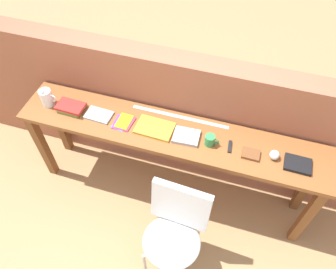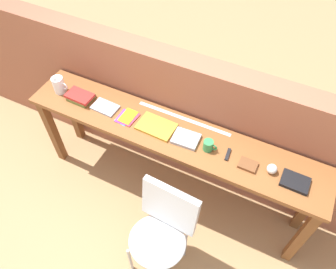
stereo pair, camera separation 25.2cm
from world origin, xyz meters
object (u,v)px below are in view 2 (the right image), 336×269
at_px(pitcher_white, 59,85).
at_px(book_repair_rightmost, 295,182).
at_px(sports_ball_small, 272,169).
at_px(multitool_folded, 228,154).
at_px(chair_white_moulded, 162,230).
at_px(book_stack_leftmost, 80,97).
at_px(pamphlet_pile_colourful, 127,117).
at_px(magazine_cycling, 105,107).
at_px(leather_journal_brown, 248,165).
at_px(mug, 208,145).
at_px(book_open_centre, 156,126).

relative_size(pitcher_white, book_repair_rightmost, 0.96).
height_order(pitcher_white, sports_ball_small, pitcher_white).
bearing_deg(multitool_folded, chair_white_moulded, -112.68).
relative_size(book_stack_leftmost, pamphlet_pile_colourful, 1.29).
height_order(book_stack_leftmost, book_repair_rightmost, book_stack_leftmost).
relative_size(book_stack_leftmost, magazine_cycling, 1.07).
xyz_separation_m(multitool_folded, leather_journal_brown, (0.16, -0.03, 0.00)).
distance_m(pitcher_white, book_repair_rightmost, 2.03).
bearing_deg(leather_journal_brown, multitool_folded, 171.06).
xyz_separation_m(chair_white_moulded, multitool_folded, (0.25, 0.60, 0.36)).
distance_m(pitcher_white, mug, 1.38).
distance_m(magazine_cycling, mug, 0.93).
distance_m(book_stack_leftmost, magazine_cycling, 0.24).
bearing_deg(sports_ball_small, leather_journal_brown, -171.41).
distance_m(chair_white_moulded, book_open_centre, 0.79).
distance_m(book_open_centre, book_repair_rightmost, 1.10).
bearing_deg(pamphlet_pile_colourful, leather_journal_brown, -1.03).
height_order(chair_white_moulded, sports_ball_small, sports_ball_small).
bearing_deg(multitool_folded, sports_ball_small, -0.35).
height_order(pamphlet_pile_colourful, book_repair_rightmost, book_repair_rightmost).
distance_m(book_stack_leftmost, pamphlet_pile_colourful, 0.46).
xyz_separation_m(book_stack_leftmost, multitool_folded, (1.32, -0.00, -0.02)).
relative_size(magazine_cycling, multitool_folded, 1.97).
distance_m(magazine_cycling, pamphlet_pile_colourful, 0.22).
height_order(mug, sports_ball_small, mug).
relative_size(mug, sports_ball_small, 1.51).
bearing_deg(mug, book_repair_rightmost, -0.51).
bearing_deg(magazine_cycling, book_open_centre, 2.86).
bearing_deg(book_repair_rightmost, book_open_centre, 179.60).
bearing_deg(book_open_centre, leather_journal_brown, -0.23).
xyz_separation_m(magazine_cycling, mug, (0.93, -0.02, 0.04)).
xyz_separation_m(pitcher_white, book_stack_leftmost, (0.21, -0.00, -0.05)).
relative_size(pitcher_white, mug, 1.67).
distance_m(book_open_centre, leather_journal_brown, 0.76).
height_order(pitcher_white, book_repair_rightmost, pitcher_white).
xyz_separation_m(magazine_cycling, multitool_folded, (1.08, -0.01, -0.00)).
height_order(sports_ball_small, book_repair_rightmost, sports_ball_small).
height_order(magazine_cycling, leather_journal_brown, leather_journal_brown).
bearing_deg(book_open_centre, sports_ball_small, 1.73).
xyz_separation_m(pamphlet_pile_colourful, leather_journal_brown, (1.03, -0.02, 0.01)).
relative_size(book_open_centre, mug, 2.68).
height_order(book_open_centre, book_repair_rightmost, book_repair_rightmost).
bearing_deg(pamphlet_pile_colourful, sports_ball_small, 0.31).
height_order(pamphlet_pile_colourful, book_open_centre, book_open_centre).
xyz_separation_m(pitcher_white, book_repair_rightmost, (2.03, -0.02, -0.06)).
bearing_deg(multitool_folded, mug, -174.87).
distance_m(book_stack_leftmost, sports_ball_small, 1.65).
height_order(pamphlet_pile_colourful, multitool_folded, multitool_folded).
relative_size(chair_white_moulded, pitcher_white, 4.85).
xyz_separation_m(magazine_cycling, sports_ball_small, (1.41, -0.01, 0.03)).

